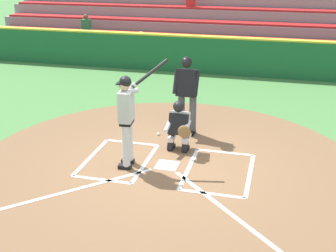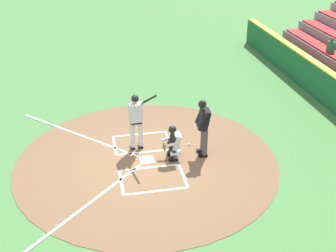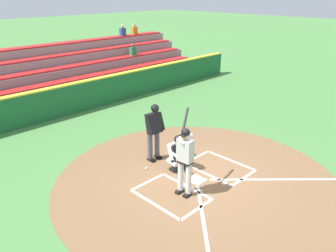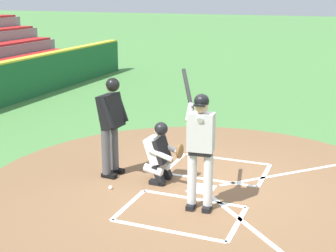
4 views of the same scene
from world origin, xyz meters
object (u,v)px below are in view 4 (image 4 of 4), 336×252
at_px(catcher, 161,151).
at_px(plate_umpire, 111,120).
at_px(batter, 200,143).
at_px(baseball, 110,188).

height_order(catcher, plate_umpire, plate_umpire).
distance_m(batter, baseball, 1.99).
height_order(batter, catcher, batter).
distance_m(batter, plate_umpire, 2.09).
bearing_deg(plate_umpire, baseball, 24.32).
height_order(plate_umpire, baseball, plate_umpire).
distance_m(batter, catcher, 1.38).
bearing_deg(baseball, plate_umpire, -155.68).
xyz_separation_m(plate_umpire, baseball, (0.61, 0.28, -1.04)).
bearing_deg(catcher, batter, 51.05).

